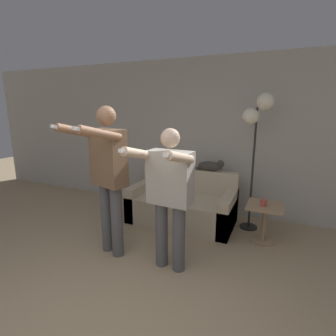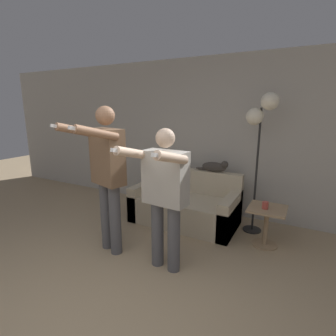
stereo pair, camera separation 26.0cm
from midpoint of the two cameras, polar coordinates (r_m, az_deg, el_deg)
The scene contains 8 objects.
wall_back at distance 4.51m, azimuth 11.83°, elevation 6.52°, with size 10.00×0.05×2.60m.
couch at distance 4.22m, azimuth 5.57°, elevation -8.23°, with size 1.62×0.83×0.80m.
person_left at distance 3.19m, azimuth -10.92°, elevation -0.45°, with size 0.64×0.76×1.81m.
person_right at distance 2.81m, azimuth 1.87°, elevation -4.90°, with size 0.58×0.69×1.59m.
cat at distance 4.20m, azimuth 12.02°, elevation 0.29°, with size 0.54×0.11×0.19m.
floor_lamp at distance 3.86m, azimuth 21.51°, elevation 9.87°, with size 0.41×0.26×1.99m.
side_table at distance 3.75m, azimuth 22.58°, elevation -10.13°, with size 0.46×0.46×0.53m.
cup at distance 3.64m, azimuth 22.37°, elevation -7.53°, with size 0.08×0.08×0.09m.
Camera 2 is at (1.38, -1.09, 1.80)m, focal length 28.00 mm.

